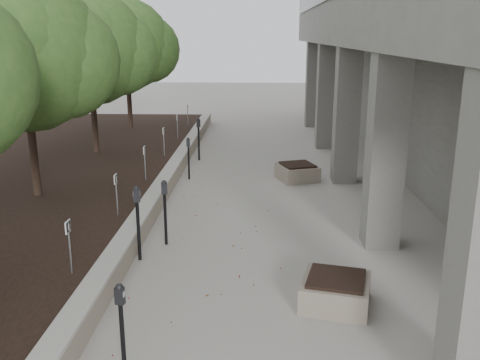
# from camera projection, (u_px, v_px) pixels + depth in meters

# --- Properties ---
(retaining_wall) EXTENTS (0.39, 26.00, 0.50)m
(retaining_wall) POSITION_uv_depth(u_px,v_px,m) (161.00, 190.00, 14.26)
(retaining_wall) COLOR gray
(retaining_wall) RESTS_ON ground
(planting_bed) EXTENTS (7.00, 26.00, 0.40)m
(planting_bed) POSITION_uv_depth(u_px,v_px,m) (28.00, 190.00, 14.40)
(planting_bed) COLOR black
(planting_bed) RESTS_ON ground
(crabapple_tree_3) EXTENTS (4.60, 4.00, 5.44)m
(crabapple_tree_3) POSITION_uv_depth(u_px,v_px,m) (26.00, 87.00, 12.63)
(crabapple_tree_3) COLOR #305621
(crabapple_tree_3) RESTS_ON planting_bed
(crabapple_tree_4) EXTENTS (4.60, 4.00, 5.44)m
(crabapple_tree_4) POSITION_uv_depth(u_px,v_px,m) (91.00, 72.00, 17.45)
(crabapple_tree_4) COLOR #305621
(crabapple_tree_4) RESTS_ON planting_bed
(crabapple_tree_5) EXTENTS (4.60, 4.00, 5.44)m
(crabapple_tree_5) POSITION_uv_depth(u_px,v_px,m) (127.00, 64.00, 22.26)
(crabapple_tree_5) COLOR #305621
(crabapple_tree_5) RESTS_ON planting_bed
(parking_sign_3) EXTENTS (0.04, 0.22, 0.96)m
(parking_sign_3) POSITION_uv_depth(u_px,v_px,m) (70.00, 248.00, 8.81)
(parking_sign_3) COLOR black
(parking_sign_3) RESTS_ON planting_bed
(parking_sign_4) EXTENTS (0.04, 0.22, 0.96)m
(parking_sign_4) POSITION_uv_depth(u_px,v_px,m) (117.00, 195.00, 11.70)
(parking_sign_4) COLOR black
(parking_sign_4) RESTS_ON planting_bed
(parking_sign_5) EXTENTS (0.04, 0.22, 0.96)m
(parking_sign_5) POSITION_uv_depth(u_px,v_px,m) (145.00, 163.00, 14.59)
(parking_sign_5) COLOR black
(parking_sign_5) RESTS_ON planting_bed
(parking_sign_6) EXTENTS (0.04, 0.22, 0.96)m
(parking_sign_6) POSITION_uv_depth(u_px,v_px,m) (164.00, 142.00, 17.48)
(parking_sign_6) COLOR black
(parking_sign_6) RESTS_ON planting_bed
(parking_sign_7) EXTENTS (0.04, 0.22, 0.96)m
(parking_sign_7) POSITION_uv_depth(u_px,v_px,m) (177.00, 127.00, 20.37)
(parking_sign_7) COLOR black
(parking_sign_7) RESTS_ON planting_bed
(parking_sign_8) EXTENTS (0.04, 0.22, 0.96)m
(parking_sign_8) POSITION_uv_depth(u_px,v_px,m) (188.00, 115.00, 23.26)
(parking_sign_8) COLOR black
(parking_sign_8) RESTS_ON planting_bed
(parking_meter_1) EXTENTS (0.15, 0.12, 1.34)m
(parking_meter_1) POSITION_uv_depth(u_px,v_px,m) (122.00, 331.00, 6.71)
(parking_meter_1) COLOR black
(parking_meter_1) RESTS_ON ground
(parking_meter_2) EXTENTS (0.18, 0.15, 1.53)m
(parking_meter_2) POSITION_uv_depth(u_px,v_px,m) (138.00, 224.00, 10.26)
(parking_meter_2) COLOR black
(parking_meter_2) RESTS_ON ground
(parking_meter_3) EXTENTS (0.16, 0.13, 1.43)m
(parking_meter_3) POSITION_uv_depth(u_px,v_px,m) (165.00, 213.00, 11.04)
(parking_meter_3) COLOR black
(parking_meter_3) RESTS_ON ground
(parking_meter_4) EXTENTS (0.14, 0.10, 1.32)m
(parking_meter_4) POSITION_uv_depth(u_px,v_px,m) (189.00, 159.00, 16.10)
(parking_meter_4) COLOR black
(parking_meter_4) RESTS_ON ground
(parking_meter_5) EXTENTS (0.18, 0.15, 1.51)m
(parking_meter_5) POSITION_uv_depth(u_px,v_px,m) (199.00, 139.00, 18.54)
(parking_meter_5) COLOR black
(parking_meter_5) RESTS_ON ground
(planter_front) EXTENTS (1.31, 1.31, 0.51)m
(planter_front) POSITION_uv_depth(u_px,v_px,m) (336.00, 291.00, 8.65)
(planter_front) COLOR gray
(planter_front) RESTS_ON ground
(planter_back) EXTENTS (1.39, 1.39, 0.51)m
(planter_back) POSITION_uv_depth(u_px,v_px,m) (297.00, 172.00, 16.15)
(planter_back) COLOR gray
(planter_back) RESTS_ON ground
(berry_scatter) EXTENTS (3.30, 14.10, 0.02)m
(berry_scatter) POSITION_uv_depth(u_px,v_px,m) (212.00, 260.00, 10.41)
(berry_scatter) COLOR maroon
(berry_scatter) RESTS_ON ground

